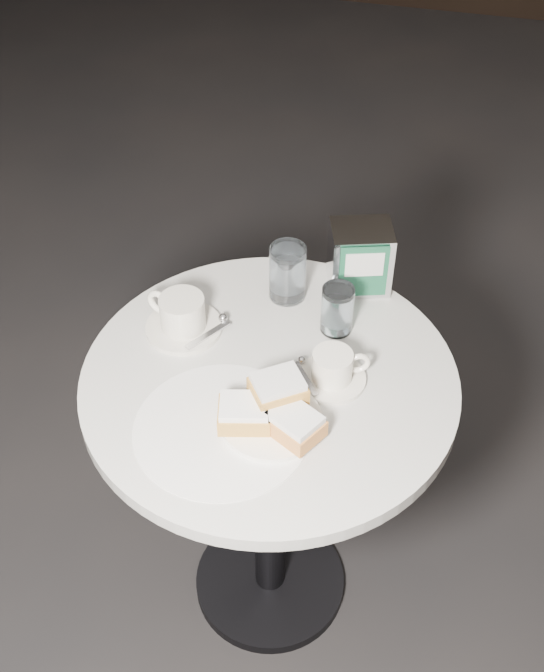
{
  "coord_description": "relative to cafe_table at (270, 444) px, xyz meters",
  "views": [
    {
      "loc": [
        0.26,
        -1.03,
        1.88
      ],
      "look_at": [
        0.0,
        0.02,
        0.83
      ],
      "focal_mm": 45.0,
      "sensor_mm": 36.0,
      "label": 1
    }
  ],
  "objects": [
    {
      "name": "water_glass_right",
      "position": [
        0.1,
        0.16,
        0.25
      ],
      "size": [
        0.08,
        0.08,
        0.1
      ],
      "rotation": [
        0.0,
        0.0,
        0.24
      ],
      "color": "white",
      "rests_on": "cafe_table"
    },
    {
      "name": "ground",
      "position": [
        0.0,
        0.0,
        -0.55
      ],
      "size": [
        7.0,
        7.0,
        0.0
      ],
      "primitive_type": "plane",
      "color": "black",
      "rests_on": "ground"
    },
    {
      "name": "napkin_dispenser",
      "position": [
        0.11,
        0.3,
        0.27
      ],
      "size": [
        0.14,
        0.13,
        0.14
      ],
      "rotation": [
        0.0,
        0.0,
        0.3
      ],
      "color": "silver",
      "rests_on": "cafe_table"
    },
    {
      "name": "water_glass_left",
      "position": [
        -0.02,
        0.23,
        0.26
      ],
      "size": [
        0.1,
        0.1,
        0.12
      ],
      "rotation": [
        0.0,
        0.0,
        0.39
      ],
      "color": "silver",
      "rests_on": "cafe_table"
    },
    {
      "name": "sugar_spill",
      "position": [
        -0.05,
        -0.14,
        0.2
      ],
      "size": [
        0.39,
        0.39,
        0.0
      ],
      "primitive_type": "cylinder",
      "rotation": [
        0.0,
        0.0,
        0.31
      ],
      "color": "white",
      "rests_on": "cafe_table"
    },
    {
      "name": "beignet_plate",
      "position": [
        0.03,
        -0.11,
        0.23
      ],
      "size": [
        0.2,
        0.19,
        0.09
      ],
      "rotation": [
        0.0,
        0.0,
        -0.08
      ],
      "color": "white",
      "rests_on": "cafe_table"
    },
    {
      "name": "cafe_table",
      "position": [
        0.0,
        0.0,
        0.0
      ],
      "size": [
        0.7,
        0.7,
        0.74
      ],
      "color": "black",
      "rests_on": "ground"
    },
    {
      "name": "coffee_cup_right",
      "position": [
        0.11,
        0.02,
        0.23
      ],
      "size": [
        0.17,
        0.17,
        0.07
      ],
      "rotation": [
        0.0,
        0.0,
        0.39
      ],
      "color": "silver",
      "rests_on": "cafe_table"
    },
    {
      "name": "coffee_cup_left",
      "position": [
        -0.19,
        0.08,
        0.23
      ],
      "size": [
        0.19,
        0.19,
        0.08
      ],
      "rotation": [
        0.0,
        0.0,
        -0.31
      ],
      "color": "silver",
      "rests_on": "cafe_table"
    }
  ]
}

